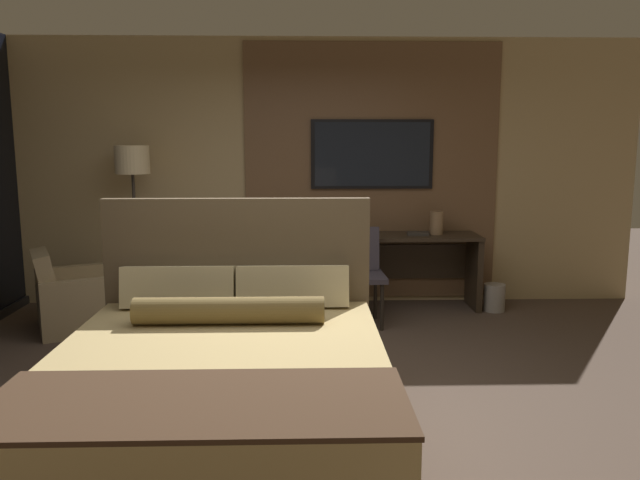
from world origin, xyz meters
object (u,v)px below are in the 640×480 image
at_px(book, 418,233).
at_px(waste_bin, 494,297).
at_px(desk, 373,257).
at_px(tv, 372,154).
at_px(bed, 222,389).
at_px(desk_chair, 357,266).
at_px(armchair_by_window, 78,301).
at_px(floor_lamp, 133,173).
at_px(vase_tall, 436,223).

xyz_separation_m(book, waste_bin, (0.79, -0.12, -0.65)).
distance_m(desk, tv, 1.08).
distance_m(bed, waste_bin, 3.75).
height_order(tv, desk_chair, tv).
bearing_deg(armchair_by_window, floor_lamp, -63.65).
relative_size(desk, armchair_by_window, 2.10).
bearing_deg(bed, waste_bin, 49.42).
relative_size(bed, armchair_by_window, 2.09).
bearing_deg(desk, tv, 90.00).
relative_size(bed, book, 9.14).
xyz_separation_m(bed, armchair_by_window, (-1.65, 2.39, -0.11)).
relative_size(bed, desk, 1.00).
bearing_deg(desk, desk_chair, -111.50).
relative_size(bed, vase_tall, 9.06).
bearing_deg(vase_tall, tv, 159.90).
height_order(floor_lamp, vase_tall, floor_lamp).
height_order(bed, desk_chair, bed).
xyz_separation_m(floor_lamp, waste_bin, (3.67, -0.09, -1.28)).
xyz_separation_m(desk_chair, waste_bin, (1.46, 0.36, -0.41)).
bearing_deg(desk_chair, bed, -114.15).
distance_m(tv, desk_chair, 1.31).
bearing_deg(book, vase_tall, 10.93).
distance_m(desk, book, 0.52).
bearing_deg(desk_chair, armchair_by_window, 179.23).
height_order(tv, book, tv).
bearing_deg(waste_bin, desk, 171.37).
xyz_separation_m(tv, armchair_by_window, (-2.85, -0.85, -1.34)).
bearing_deg(waste_bin, armchair_by_window, -173.73).
xyz_separation_m(tv, waste_bin, (1.24, -0.40, -1.46)).
relative_size(tv, book, 5.42).
distance_m(vase_tall, waste_bin, 0.97).
xyz_separation_m(desk_chair, vase_tall, (0.87, 0.52, 0.35)).
relative_size(tv, waste_bin, 4.60).
distance_m(tv, vase_tall, 0.98).
height_order(desk_chair, armchair_by_window, desk_chair).
distance_m(desk, floor_lamp, 2.58).
xyz_separation_m(armchair_by_window, book, (3.30, 0.57, 0.54)).
bearing_deg(waste_bin, floor_lamp, 178.65).
height_order(floor_lamp, book, floor_lamp).
bearing_deg(floor_lamp, bed, -67.21).
distance_m(desk, vase_tall, 0.74).
bearing_deg(desk, book, -8.37).
relative_size(desk_chair, vase_tall, 3.83).
height_order(desk, waste_bin, desk).
xyz_separation_m(desk_chair, floor_lamp, (-2.21, 0.45, 0.87)).
distance_m(desk_chair, vase_tall, 1.07).
relative_size(armchair_by_window, floor_lamp, 0.61).
height_order(book, waste_bin, book).
bearing_deg(waste_bin, bed, -130.58).
height_order(tv, waste_bin, tv).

